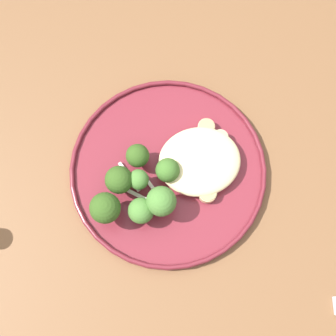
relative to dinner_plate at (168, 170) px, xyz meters
name	(u,v)px	position (x,y,z in m)	size (l,w,h in m)	color
ground	(167,256)	(-0.01, -0.05, -0.75)	(6.00, 6.00, 0.00)	#665B51
wooden_dining_table	(165,215)	(-0.01, -0.05, -0.09)	(1.40, 1.00, 0.74)	brown
dinner_plate	(168,170)	(0.00, 0.00, 0.00)	(0.29, 0.29, 0.02)	maroon
noodle_bed	(199,161)	(0.05, 0.00, 0.02)	(0.12, 0.10, 0.03)	beige
seared_scallop_right_edge	(208,195)	(0.05, -0.05, 0.01)	(0.03, 0.03, 0.01)	#E5C689
seared_scallop_front_small	(215,152)	(0.07, 0.01, 0.01)	(0.04, 0.04, 0.02)	#DBB77A
seared_scallop_center_golden	(220,138)	(0.08, 0.03, 0.01)	(0.02, 0.02, 0.02)	beige
seared_scallop_tiny_bay	(206,128)	(0.07, 0.05, 0.01)	(0.03, 0.03, 0.01)	#E5C689
seared_scallop_half_hidden	(210,181)	(0.06, -0.03, 0.01)	(0.03, 0.03, 0.01)	beige
broccoli_floret_left_leaning	(161,201)	(-0.02, -0.05, 0.04)	(0.04, 0.04, 0.06)	#7A994C
broccoli_floret_right_tilted	(141,211)	(-0.05, -0.06, 0.03)	(0.04, 0.04, 0.05)	#7A994C
broccoli_floret_split_head	(139,180)	(-0.04, -0.02, 0.03)	(0.03, 0.03, 0.05)	#7A994C
broccoli_floret_beside_noodles	(138,156)	(-0.04, 0.02, 0.03)	(0.03, 0.03, 0.05)	#7A994C
broccoli_floret_center_pile	(168,170)	(0.00, -0.01, 0.03)	(0.03, 0.03, 0.05)	#7A994C
broccoli_floret_rear_charred	(105,209)	(-0.10, -0.05, 0.04)	(0.04, 0.04, 0.07)	#89A356
broccoli_floret_front_edge	(119,180)	(-0.07, -0.01, 0.04)	(0.04, 0.04, 0.06)	#89A356
onion_sliver_short_strip	(129,177)	(-0.06, 0.00, 0.01)	(0.05, 0.01, 0.00)	silver
onion_sliver_pale_crescent	(134,194)	(-0.05, -0.03, 0.01)	(0.04, 0.01, 0.00)	silver
onion_sliver_long_sliver	(157,194)	(-0.02, -0.03, 0.01)	(0.05, 0.01, 0.00)	silver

